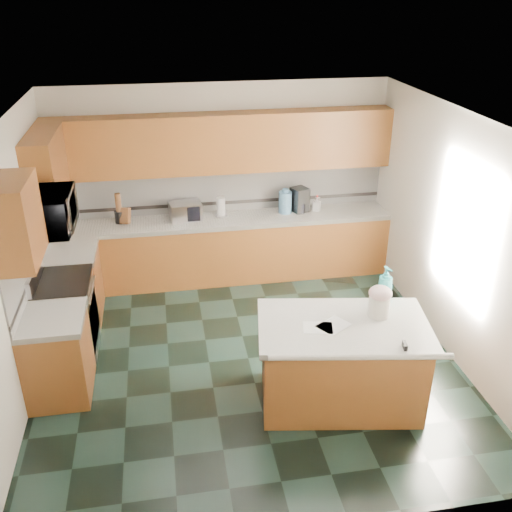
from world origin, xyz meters
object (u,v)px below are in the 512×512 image
object	(u,v)px
island_base	(341,366)
knife_block	(125,216)
coffee_maker	(300,200)
toaster_oven	(185,211)
soap_bottle_island	(385,285)
treat_jar	(379,306)
island_top	(344,327)

from	to	relation	value
island_base	knife_block	xyz separation A→B (m)	(-2.14, 2.91, 0.60)
island_base	knife_block	bearing A→B (deg)	135.55
island_base	coffee_maker	bearing A→B (deg)	93.85
toaster_oven	coffee_maker	distance (m)	1.61
soap_bottle_island	knife_block	world-z (taller)	soap_bottle_island
toaster_oven	treat_jar	bearing A→B (deg)	-66.59
island_top	soap_bottle_island	bearing A→B (deg)	40.65
island_top	soap_bottle_island	world-z (taller)	soap_bottle_island
island_top	knife_block	xyz separation A→B (m)	(-2.14, 2.91, 0.14)
island_base	coffee_maker	xyz separation A→B (m)	(0.27, 2.94, 0.66)
knife_block	coffee_maker	bearing A→B (deg)	19.58
island_base	soap_bottle_island	distance (m)	0.92
island_top	knife_block	distance (m)	3.61
soap_bottle_island	toaster_oven	xyz separation A→B (m)	(-1.85, 2.59, -0.08)
island_top	coffee_maker	distance (m)	2.96
knife_block	treat_jar	bearing A→B (deg)	-29.24
treat_jar	coffee_maker	bearing A→B (deg)	107.83
island_top	coffee_maker	world-z (taller)	coffee_maker
island_base	toaster_oven	size ratio (longest dim) A/B	3.68
island_top	knife_block	world-z (taller)	knife_block
soap_bottle_island	knife_block	distance (m)	3.71
island_top	toaster_oven	xyz separation A→B (m)	(-1.34, 2.91, 0.15)
island_top	soap_bottle_island	distance (m)	0.65
island_top	soap_bottle_island	xyz separation A→B (m)	(0.52, 0.32, 0.23)
knife_block	coffee_maker	size ratio (longest dim) A/B	0.62
coffee_maker	island_top	bearing A→B (deg)	-116.99
toaster_oven	coffee_maker	xyz separation A→B (m)	(1.61, 0.03, 0.05)
island_base	treat_jar	size ratio (longest dim) A/B	7.12
treat_jar	soap_bottle_island	size ratio (longest dim) A/B	0.53
soap_bottle_island	coffee_maker	world-z (taller)	soap_bottle_island
coffee_maker	treat_jar	bearing A→B (deg)	-109.56
treat_jar	toaster_oven	distance (m)	3.29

